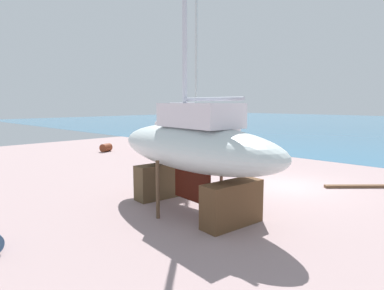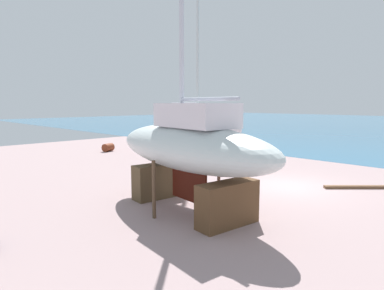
{
  "view_description": "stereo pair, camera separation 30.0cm",
  "coord_description": "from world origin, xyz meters",
  "px_view_note": "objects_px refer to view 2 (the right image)",
  "views": [
    {
      "loc": [
        6.99,
        -13.33,
        3.63
      ],
      "look_at": [
        -5.08,
        -0.93,
        1.46
      ],
      "focal_mm": 31.09,
      "sensor_mm": 36.0,
      "label": 1
    },
    {
      "loc": [
        7.21,
        -13.12,
        3.63
      ],
      "look_at": [
        -5.08,
        -0.93,
        1.46
      ],
      "focal_mm": 31.09,
      "sensor_mm": 36.0,
      "label": 2
    }
  ],
  "objects_px": {
    "sailboat_mid_port": "(193,126)",
    "barrel_tipped_center": "(108,147)",
    "sailboat_large_starboard": "(189,148)",
    "worker": "(182,155)"
  },
  "relations": [
    {
      "from": "sailboat_large_starboard",
      "to": "barrel_tipped_center",
      "type": "relative_size",
      "value": 15.08
    },
    {
      "from": "sailboat_mid_port",
      "to": "barrel_tipped_center",
      "type": "relative_size",
      "value": 19.43
    },
    {
      "from": "worker",
      "to": "barrel_tipped_center",
      "type": "distance_m",
      "value": 9.56
    },
    {
      "from": "sailboat_mid_port",
      "to": "worker",
      "type": "distance_m",
      "value": 6.14
    },
    {
      "from": "barrel_tipped_center",
      "to": "worker",
      "type": "bearing_deg",
      "value": -6.73
    },
    {
      "from": "worker",
      "to": "barrel_tipped_center",
      "type": "height_order",
      "value": "worker"
    },
    {
      "from": "barrel_tipped_center",
      "to": "sailboat_mid_port",
      "type": "bearing_deg",
      "value": 32.01
    },
    {
      "from": "sailboat_large_starboard",
      "to": "worker",
      "type": "xyz_separation_m",
      "value": [
        -4.93,
        4.29,
        -1.24
      ]
    },
    {
      "from": "sailboat_large_starboard",
      "to": "worker",
      "type": "distance_m",
      "value": 6.65
    },
    {
      "from": "sailboat_mid_port",
      "to": "sailboat_large_starboard",
      "type": "relative_size",
      "value": 1.29
    }
  ]
}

